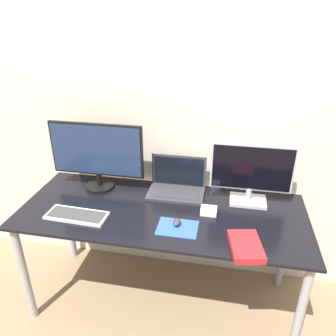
% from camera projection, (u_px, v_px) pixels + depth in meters
% --- Properties ---
extents(wall_back, '(7.00, 0.05, 2.50)m').
position_uv_depth(wall_back, '(175.00, 113.00, 2.19)').
color(wall_back, beige).
rests_on(wall_back, ground_plane).
extents(desk, '(1.77, 0.72, 0.76)m').
position_uv_depth(desk, '(162.00, 223.00, 2.07)').
color(desk, black).
rests_on(desk, ground_plane).
extents(monitor_left, '(0.64, 0.20, 0.47)m').
position_uv_depth(monitor_left, '(97.00, 154.00, 2.18)').
color(monitor_left, black).
rests_on(monitor_left, desk).
extents(monitor_right, '(0.50, 0.16, 0.40)m').
position_uv_depth(monitor_right, '(251.00, 173.00, 2.03)').
color(monitor_right, '#B2B2B7').
rests_on(monitor_right, desk).
extents(laptop, '(0.37, 0.23, 0.24)m').
position_uv_depth(laptop, '(177.00, 184.00, 2.21)').
color(laptop, '#333338').
rests_on(laptop, desk).
extents(keyboard, '(0.38, 0.16, 0.02)m').
position_uv_depth(keyboard, '(77.00, 215.00, 1.96)').
color(keyboard, silver).
rests_on(keyboard, desk).
extents(mousepad, '(0.23, 0.17, 0.00)m').
position_uv_depth(mousepad, '(177.00, 228.00, 1.86)').
color(mousepad, '#2D519E').
rests_on(mousepad, desk).
extents(mouse, '(0.04, 0.07, 0.03)m').
position_uv_depth(mouse, '(177.00, 222.00, 1.88)').
color(mouse, '#333333').
rests_on(mouse, mousepad).
extents(book, '(0.20, 0.26, 0.04)m').
position_uv_depth(book, '(246.00, 246.00, 1.70)').
color(book, red).
rests_on(book, desk).
extents(power_brick, '(0.10, 0.08, 0.04)m').
position_uv_depth(power_brick, '(209.00, 211.00, 1.99)').
color(power_brick, white).
rests_on(power_brick, desk).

